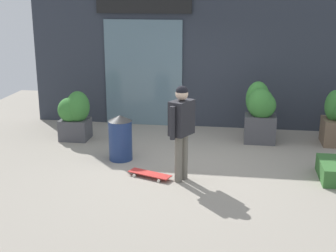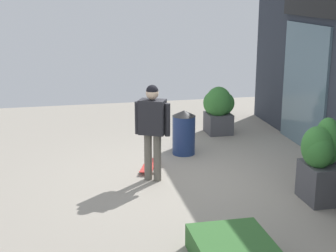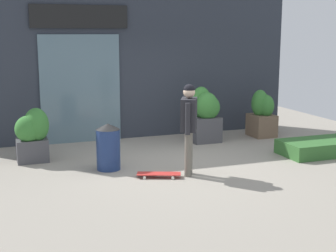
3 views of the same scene
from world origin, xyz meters
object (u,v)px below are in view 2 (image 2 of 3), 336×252
Objects in this scene: skateboarder at (152,123)px; planter_box_right at (218,108)px; skateboard at (149,165)px; planter_box_mid at (321,158)px; trash_bin at (184,132)px.

planter_box_right is at bearing -10.38° from skateboarder.
skateboarder is 3.17m from planter_box_right.
skateboard is (-0.54, 0.04, -0.93)m from skateboarder.
planter_box_right is (-1.96, 1.87, 0.52)m from skateboard.
skateboard is 0.62× the size of planter_box_mid.
trash_bin reaches higher than skateboard.
planter_box_right reaches higher than trash_bin.
skateboarder is 1.61m from trash_bin.
trash_bin is (-0.71, 0.80, 0.37)m from skateboard.
trash_bin is at bearing -150.71° from planter_box_mid.
trash_bin is (-2.61, -1.47, -0.25)m from planter_box_mid.
skateboard is at bearing -130.02° from planter_box_mid.
planter_box_mid reaches higher than planter_box_right.
skateboard is 2.76m from planter_box_right.
planter_box_mid is (1.36, 2.30, -0.30)m from skateboarder.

